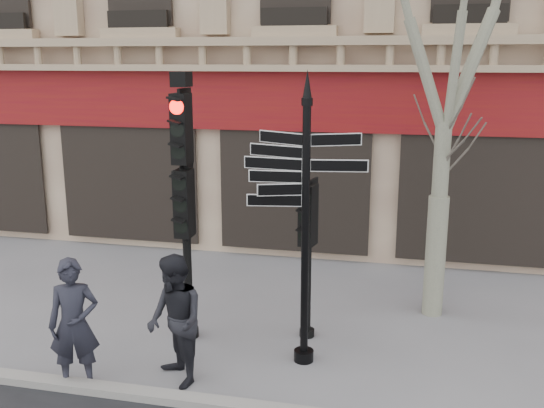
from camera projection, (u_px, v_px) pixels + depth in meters
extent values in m
plane|color=slate|center=(234.00, 357.00, 9.34)|extent=(80.00, 80.00, 0.00)
cube|color=gray|center=(204.00, 402.00, 8.00)|extent=(80.00, 0.25, 0.12)
cube|color=maroon|center=(295.00, 101.00, 13.14)|extent=(28.00, 0.25, 1.30)
cube|color=#9B8165|center=(293.00, 55.00, 12.69)|extent=(28.00, 0.35, 0.74)
cylinder|color=black|center=(305.00, 240.00, 8.79)|extent=(0.12, 0.12, 3.86)
cylinder|color=black|center=(304.00, 355.00, 9.22)|extent=(0.30, 0.30, 0.17)
cone|color=black|center=(307.00, 83.00, 8.27)|extent=(0.13, 0.13, 0.39)
cylinder|color=black|center=(186.00, 222.00, 9.59)|extent=(0.14, 0.14, 3.95)
cylinder|color=black|center=(190.00, 332.00, 10.03)|extent=(0.29, 0.29, 0.16)
cube|color=black|center=(185.00, 202.00, 9.52)|extent=(0.48, 0.34, 1.07)
cube|color=black|center=(183.00, 129.00, 9.25)|extent=(0.48, 0.34, 1.07)
sphere|color=#FF0C05|center=(182.00, 110.00, 9.18)|extent=(0.23, 0.23, 0.23)
cube|color=black|center=(181.00, 79.00, 9.08)|extent=(0.25, 0.32, 0.23)
cylinder|color=black|center=(308.00, 262.00, 9.76)|extent=(0.12, 0.12, 2.58)
cylinder|color=black|center=(307.00, 332.00, 10.04)|extent=(0.27, 0.27, 0.14)
cube|color=black|center=(309.00, 214.00, 9.57)|extent=(0.49, 0.40, 0.98)
cylinder|color=#9A977E|center=(435.00, 256.00, 10.71)|extent=(0.36, 0.36, 2.17)
cylinder|color=#9A977E|center=(442.00, 162.00, 10.31)|extent=(0.28, 0.28, 1.38)
imported|color=black|center=(74.00, 324.00, 8.30)|extent=(0.80, 0.67, 1.87)
imported|color=black|center=(175.00, 321.00, 8.40)|extent=(1.14, 1.15, 1.88)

